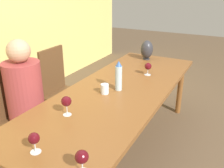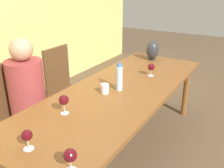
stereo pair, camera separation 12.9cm
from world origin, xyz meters
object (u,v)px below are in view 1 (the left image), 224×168
object	(u,v)px
chair_near	(22,111)
wine_glass_3	(148,67)
wine_glass_0	(66,102)
person_near	(26,99)
wine_glass_2	(34,139)
water_tumbler	(105,89)
water_bottle	(119,76)
wine_glass_1	(82,157)
chair_far	(62,88)
vase	(147,50)

from	to	relation	value
chair_near	wine_glass_3	bearing A→B (deg)	-44.20
wine_glass_0	person_near	bearing A→B (deg)	74.59
wine_glass_2	wine_glass_3	size ratio (longest dim) A/B	0.97
water_tumbler	chair_near	world-z (taller)	chair_near
water_bottle	wine_glass_1	xyz separation A→B (m)	(-1.09, -0.32, -0.04)
wine_glass_0	chair_far	bearing A→B (deg)	41.28
wine_glass_1	chair_near	bearing A→B (deg)	61.13
chair_far	wine_glass_0	bearing A→B (deg)	-138.72
wine_glass_1	water_bottle	bearing A→B (deg)	16.45
vase	wine_glass_1	bearing A→B (deg)	-168.51
vase	chair_near	bearing A→B (deg)	154.86
wine_glass_0	chair_far	world-z (taller)	chair_far
chair_near	chair_far	distance (m)	0.63
wine_glass_2	wine_glass_0	bearing A→B (deg)	13.51
chair_near	chair_far	xyz separation A→B (m)	(0.63, 0.00, 0.00)
wine_glass_0	wine_glass_1	world-z (taller)	wine_glass_0
water_bottle	wine_glass_3	xyz separation A→B (m)	(0.52, -0.10, -0.04)
vase	wine_glass_0	xyz separation A→B (m)	(-1.69, 0.02, -0.02)
wine_glass_2	vase	bearing A→B (deg)	2.50
vase	wine_glass_2	bearing A→B (deg)	-177.50
wine_glass_3	wine_glass_0	bearing A→B (deg)	168.10
wine_glass_3	chair_near	bearing A→B (deg)	135.80
vase	wine_glass_3	world-z (taller)	vase
chair_near	water_bottle	bearing A→B (deg)	-61.74
wine_glass_1	chair_near	size ratio (longest dim) A/B	0.14
water_tumbler	chair_far	size ratio (longest dim) A/B	0.09
wine_glass_0	chair_far	size ratio (longest dim) A/B	0.16
wine_glass_3	chair_far	world-z (taller)	chair_far
wine_glass_0	wine_glass_1	distance (m)	0.65
wine_glass_2	person_near	bearing A→B (deg)	49.02
water_tumbler	chair_near	xyz separation A→B (m)	(-0.31, 0.76, -0.27)
water_bottle	wine_glass_1	size ratio (longest dim) A/B	2.06
water_tumbler	wine_glass_0	distance (m)	0.49
water_bottle	water_tumbler	xyz separation A→B (m)	(-0.13, 0.07, -0.09)
vase	chair_far	bearing A→B (deg)	141.38
wine_glass_2	person_near	distance (m)	0.97
water_tumbler	wine_glass_1	xyz separation A→B (m)	(-0.95, -0.39, 0.05)
chair_far	water_bottle	bearing A→B (deg)	-102.21
chair_near	wine_glass_2	bearing A→B (deg)	-127.62
wine_glass_1	wine_glass_2	xyz separation A→B (m)	(0.01, 0.35, -0.00)
water_tumbler	wine_glass_1	bearing A→B (deg)	-157.51
wine_glass_0	wine_glass_3	distance (m)	1.16
wine_glass_2	chair_far	world-z (taller)	chair_far
vase	person_near	size ratio (longest dim) A/B	0.21
water_bottle	person_near	distance (m)	0.89
chair_far	wine_glass_3	bearing A→B (deg)	-70.32
wine_glass_3	chair_far	xyz separation A→B (m)	(-0.34, 0.94, -0.32)
water_bottle	vase	distance (m)	1.08
water_tumbler	chair_near	size ratio (longest dim) A/B	0.09
chair_far	wine_glass_1	bearing A→B (deg)	-137.62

